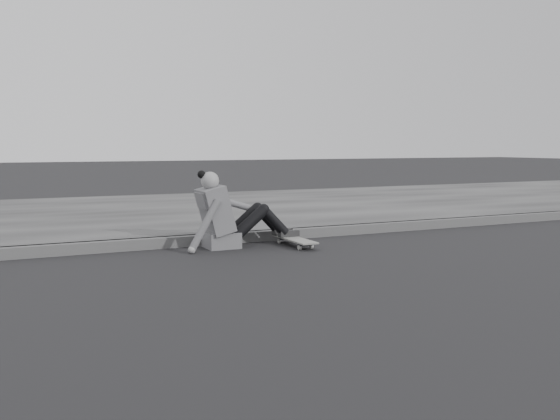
# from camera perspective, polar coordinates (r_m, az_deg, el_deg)

# --- Properties ---
(ground) EXTENTS (80.00, 80.00, 0.00)m
(ground) POSITION_cam_1_polar(r_m,az_deg,el_deg) (5.97, 17.64, -5.47)
(ground) COLOR black
(ground) RESTS_ON ground
(curb) EXTENTS (24.00, 0.16, 0.12)m
(curb) POSITION_cam_1_polar(r_m,az_deg,el_deg) (8.00, 4.95, -1.90)
(curb) COLOR #4A4A4A
(curb) RESTS_ON ground
(sidewalk) EXTENTS (24.00, 6.00, 0.12)m
(sidewalk) POSITION_cam_1_polar(r_m,az_deg,el_deg) (10.70, -3.26, 0.10)
(sidewalk) COLOR #3A3A3A
(sidewalk) RESTS_ON ground
(skateboard) EXTENTS (0.20, 0.78, 0.09)m
(skateboard) POSITION_cam_1_polar(r_m,az_deg,el_deg) (7.14, 1.38, -2.75)
(skateboard) COLOR gray
(skateboard) RESTS_ON ground
(seated_woman) EXTENTS (1.38, 0.46, 0.88)m
(seated_woman) POSITION_cam_1_polar(r_m,az_deg,el_deg) (7.03, -4.87, -0.53)
(seated_woman) COLOR #5A5A5C
(seated_woman) RESTS_ON ground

